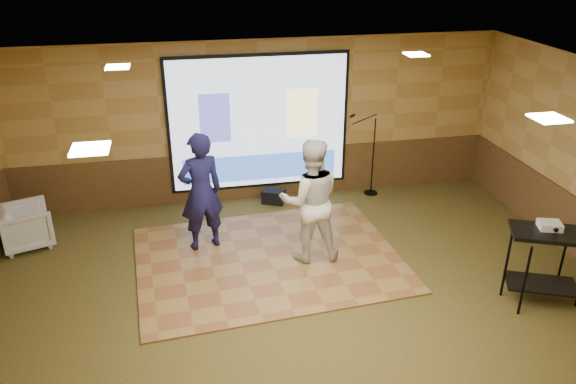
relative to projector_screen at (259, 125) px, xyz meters
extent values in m
plane|color=#2B3116|center=(0.00, -3.44, -1.47)|extent=(9.00, 9.00, 0.00)
cube|color=#B18D49|center=(0.00, 0.06, 0.03)|extent=(9.00, 0.04, 3.00)
cube|color=silver|center=(0.00, -3.44, 1.53)|extent=(9.00, 7.00, 0.04)
cube|color=#4D2D19|center=(0.00, 0.04, -1.00)|extent=(9.00, 0.04, 0.95)
cube|color=black|center=(0.00, 0.01, 0.03)|extent=(3.32, 0.03, 2.52)
cube|color=#ACC1DA|center=(0.00, -0.02, 0.03)|extent=(3.20, 0.02, 2.40)
cube|color=#41468F|center=(-0.80, -0.03, 0.18)|extent=(0.55, 0.01, 0.90)
cube|color=#EFE68A|center=(0.80, -0.03, 0.18)|extent=(0.55, 0.01, 0.90)
cube|color=#2E5AAD|center=(0.00, -0.03, -0.82)|extent=(2.88, 0.01, 0.50)
cube|color=#FFEFBF|center=(-2.20, -1.64, 1.50)|extent=(0.32, 0.32, 0.02)
cube|color=#FFEFBF|center=(2.20, -1.64, 1.50)|extent=(0.32, 0.32, 0.02)
cube|color=#FFEFBF|center=(-2.20, -4.94, 1.50)|extent=(0.32, 0.32, 0.02)
cube|color=#FFEFBF|center=(2.20, -4.94, 1.50)|extent=(0.32, 0.32, 0.02)
cube|color=olive|center=(-0.23, -2.27, -1.46)|extent=(4.23, 3.34, 0.03)
imported|color=#171544|center=(-1.19, -1.69, -0.48)|extent=(0.81, 0.64, 1.93)
imported|color=beige|center=(0.40, -2.34, -0.47)|extent=(0.99, 0.80, 1.94)
cylinder|color=black|center=(2.82, -4.29, -0.96)|extent=(0.04, 0.04, 1.04)
cylinder|color=black|center=(2.82, -3.85, -0.96)|extent=(0.04, 0.04, 1.04)
cylinder|color=black|center=(3.70, -3.85, -0.96)|extent=(0.04, 0.04, 1.04)
cube|color=black|center=(3.26, -4.07, -0.41)|extent=(1.04, 0.55, 0.05)
cube|color=black|center=(3.26, -4.07, -1.20)|extent=(0.93, 0.49, 0.03)
cube|color=silver|center=(3.27, -3.98, -0.34)|extent=(0.34, 0.31, 0.09)
cylinder|color=black|center=(2.15, -0.24, -1.46)|extent=(0.26, 0.26, 0.02)
cylinder|color=black|center=(2.15, -0.24, -0.71)|extent=(0.02, 0.02, 1.53)
cylinder|color=black|center=(1.92, -0.24, 0.05)|extent=(0.48, 0.02, 0.19)
cylinder|color=black|center=(1.69, -0.24, 0.13)|extent=(0.11, 0.05, 0.08)
imported|color=gray|center=(-3.99, -1.04, -1.12)|extent=(0.96, 0.95, 0.70)
cube|color=black|center=(0.21, -0.27, -1.35)|extent=(0.49, 0.42, 0.25)
camera|label=1|loc=(-1.43, -9.70, 3.18)|focal=35.00mm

